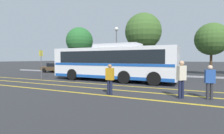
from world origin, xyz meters
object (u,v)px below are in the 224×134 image
transit_bus (112,62)px  bus_stop_sign (41,61)px  pedestrian_1 (110,77)px  street_lamp (116,40)px  pedestrian_2 (210,80)px  tree_2 (143,32)px  tree_0 (212,39)px  parked_car_1 (91,68)px  pedestrian_0 (181,77)px  tree_3 (80,41)px  parked_car_0 (56,68)px

transit_bus → bus_stop_sign: size_ratio=4.05×
pedestrian_1 → street_lamp: 13.41m
pedestrian_2 → tree_2: size_ratio=0.21×
tree_2 → tree_0: bearing=15.1°
pedestrian_1 → bus_stop_sign: 10.15m
parked_car_1 → bus_stop_sign: bus_stop_sign is taller
street_lamp → pedestrian_0: bearing=-53.8°
pedestrian_2 → street_lamp: bearing=-63.5°
pedestrian_1 → tree_0: bearing=75.9°
pedestrian_0 → parked_car_1: bearing=92.8°
tree_2 → tree_3: bearing=169.7°
pedestrian_0 → pedestrian_2: 1.26m
pedestrian_0 → tree_3: bearing=91.9°
parked_car_1 → tree_2: bearing=118.0°
pedestrian_0 → bus_stop_sign: size_ratio=0.66×
parked_car_0 → tree_2: bearing=104.4°
pedestrian_1 → pedestrian_2: bearing=18.5°
tree_3 → bus_stop_sign: bearing=-72.1°
transit_bus → parked_car_1: size_ratio=2.48×
pedestrian_1 → bus_stop_sign: bus_stop_sign is taller
parked_car_1 → tree_3: bearing=-134.6°
bus_stop_sign → tree_2: (7.44, 9.45, 3.61)m
street_lamp → tree_2: 3.54m
tree_0 → tree_2: 8.09m
pedestrian_0 → bus_stop_sign: 13.21m
parked_car_0 → tree_0: bearing=104.5°
pedestrian_1 → street_lamp: street_lamp is taller
pedestrian_1 → parked_car_1: bearing=133.0°
transit_bus → bus_stop_sign: transit_bus is taller
bus_stop_sign → tree_0: tree_0 is taller
transit_bus → tree_3: bearing=47.6°
parked_car_0 → tree_0: 20.23m
pedestrian_0 → bus_stop_sign: (-12.75, 3.38, 0.68)m
pedestrian_2 → bus_stop_sign: 14.32m
bus_stop_sign → street_lamp: street_lamp is taller
parked_car_0 → pedestrian_1: (13.33, -10.43, 0.25)m
tree_2 → transit_bus: bearing=-93.6°
pedestrian_0 → tree_0: tree_0 is taller
parked_car_1 → tree_0: (13.51, 5.25, 3.48)m
parked_car_0 → tree_3: size_ratio=0.61×
pedestrian_1 → pedestrian_0: bearing=17.6°
pedestrian_2 → bus_stop_sign: (-13.96, 3.07, 0.82)m
tree_2 → pedestrian_0: bearing=-67.5°
parked_car_0 → bus_stop_sign: bearing=31.9°
pedestrian_1 → street_lamp: bearing=118.6°
parked_car_1 → street_lamp: (2.75, 1.70, 3.49)m
tree_2 → parked_car_1: bearing=-151.4°
parked_car_1 → pedestrian_2: pedestrian_2 is taller
tree_2 → street_lamp: bearing=-154.3°
pedestrian_0 → parked_car_0: bearing=103.8°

